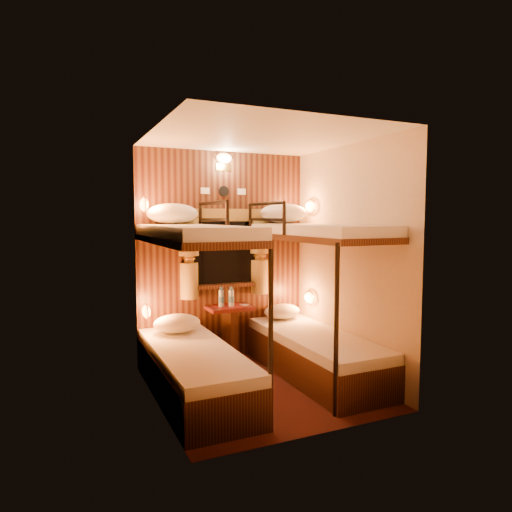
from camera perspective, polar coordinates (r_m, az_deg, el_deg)
name	(u,v)px	position (r m, az deg, el deg)	size (l,w,h in m)	color
floor	(261,388)	(4.62, 0.60, -16.12)	(2.10, 2.10, 0.00)	#3E1B10
ceiling	(261,137)	(4.38, 0.63, 14.68)	(2.10, 2.10, 0.00)	silver
wall_back	(223,256)	(5.30, -4.14, -0.06)	(2.40, 2.40, 0.00)	#C6B293
wall_front	(320,279)	(3.42, 8.03, -2.82)	(2.40, 2.40, 0.00)	#C6B293
wall_left	(156,270)	(4.02, -12.43, -1.73)	(2.40, 2.40, 0.00)	#C6B293
wall_right	(348,261)	(4.84, 11.43, -0.61)	(2.40, 2.40, 0.00)	#C6B293
back_panel	(223,257)	(5.29, -4.09, -0.07)	(2.00, 0.03, 2.40)	black
bunk_left	(194,337)	(4.29, -7.78, -9.97)	(0.72, 1.90, 1.82)	black
bunk_right	(315,323)	(4.81, 7.37, -8.35)	(0.72, 1.90, 1.82)	black
window	(224,258)	(5.26, -3.97, -0.30)	(1.00, 0.12, 0.79)	black
curtains	(225,251)	(5.22, -3.85, 0.57)	(1.10, 0.22, 1.00)	olive
back_fixtures	(224,165)	(5.27, -4.02, 11.31)	(0.54, 0.09, 0.48)	black
reading_lamps	(234,255)	(4.97, -2.76, 0.09)	(2.00, 0.20, 1.25)	orange
table	(230,327)	(5.25, -3.33, -8.81)	(0.50, 0.34, 0.66)	#571413
bottle_left	(221,299)	(5.13, -4.36, -5.32)	(0.07, 0.07, 0.23)	#99BFE5
bottle_right	(231,298)	(5.14, -3.11, -5.29)	(0.07, 0.07, 0.23)	#99BFE5
sachet_a	(243,305)	(5.26, -1.63, -6.11)	(0.07, 0.06, 0.01)	silver
sachet_b	(245,305)	(5.24, -1.43, -6.14)	(0.08, 0.06, 0.01)	silver
pillow_lower_left	(177,323)	(4.86, -9.85, -8.29)	(0.49, 0.35, 0.19)	silver
pillow_lower_right	(282,311)	(5.44, 3.27, -6.92)	(0.44, 0.32, 0.17)	silver
pillow_upper_left	(172,213)	(4.85, -10.40, 5.25)	(0.54, 0.39, 0.21)	silver
pillow_upper_right	(284,213)	(5.30, 3.48, 5.36)	(0.57, 0.41, 0.23)	silver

